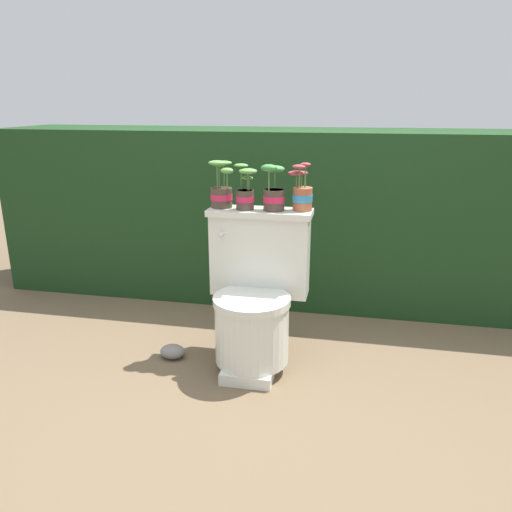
{
  "coord_description": "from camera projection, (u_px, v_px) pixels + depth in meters",
  "views": [
    {
      "loc": [
        0.43,
        -2.14,
        1.29
      ],
      "look_at": [
        -0.03,
        0.13,
        0.57
      ],
      "focal_mm": 35.0,
      "sensor_mm": 36.0,
      "label": 1
    }
  ],
  "objects": [
    {
      "name": "potted_plant_left",
      "position": [
        221.0,
        189.0,
        2.49
      ],
      "size": [
        0.13,
        0.12,
        0.24
      ],
      "color": "#47382D",
      "rests_on": "toilet"
    },
    {
      "name": "toilet",
      "position": [
        255.0,
        298.0,
        2.48
      ],
      "size": [
        0.52,
        0.48,
        0.78
      ],
      "color": "silver",
      "rests_on": "ground"
    },
    {
      "name": "garden_stone",
      "position": [
        173.0,
        351.0,
        2.61
      ],
      "size": [
        0.13,
        0.1,
        0.07
      ],
      "color": "gray",
      "rests_on": "ground"
    },
    {
      "name": "potted_plant_midright",
      "position": [
        302.0,
        193.0,
        2.42
      ],
      "size": [
        0.13,
        0.11,
        0.23
      ],
      "color": "#9E5638",
      "rests_on": "toilet"
    },
    {
      "name": "potted_plant_midleft",
      "position": [
        245.0,
        192.0,
        2.44
      ],
      "size": [
        0.12,
        0.09,
        0.22
      ],
      "color": "#47382D",
      "rests_on": "toilet"
    },
    {
      "name": "hedge_backdrop",
      "position": [
        290.0,
        215.0,
        3.35
      ],
      "size": [
        3.88,
        0.66,
        1.12
      ],
      "color": "#193819",
      "rests_on": "ground"
    },
    {
      "name": "potted_plant_middle",
      "position": [
        274.0,
        193.0,
        2.42
      ],
      "size": [
        0.11,
        0.14,
        0.23
      ],
      "color": "#47382D",
      "rests_on": "toilet"
    },
    {
      "name": "ground_plane",
      "position": [
        257.0,
        373.0,
        2.46
      ],
      "size": [
        12.0,
        12.0,
        0.0
      ],
      "primitive_type": "plane",
      "color": "brown"
    }
  ]
}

